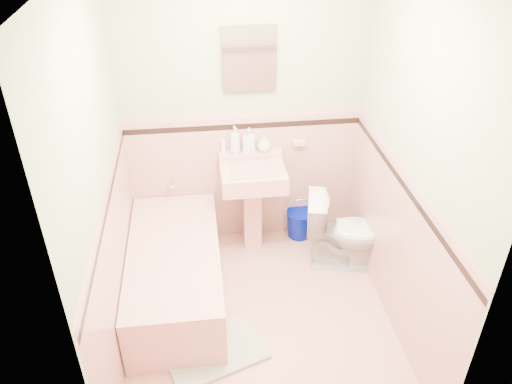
{
  "coord_description": "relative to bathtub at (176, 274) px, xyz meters",
  "views": [
    {
      "loc": [
        -0.38,
        -2.76,
        2.94
      ],
      "look_at": [
        0.0,
        0.25,
        1.0
      ],
      "focal_mm": 35.67,
      "sensor_mm": 36.0,
      "label": 1
    }
  ],
  "objects": [
    {
      "name": "floor",
      "position": [
        0.63,
        -0.33,
        -0.23
      ],
      "size": [
        2.2,
        2.2,
        0.0
      ],
      "primitive_type": "plane",
      "color": "#E09D93",
      "rests_on": "ground"
    },
    {
      "name": "wall_back",
      "position": [
        0.63,
        0.77,
        1.02
      ],
      "size": [
        2.5,
        0.0,
        2.5
      ],
      "primitive_type": "plane",
      "rotation": [
        1.57,
        0.0,
        0.0
      ],
      "color": "#F8E9CA",
      "rests_on": "ground"
    },
    {
      "name": "wall_front",
      "position": [
        0.63,
        -1.43,
        1.02
      ],
      "size": [
        2.5,
        0.0,
        2.5
      ],
      "primitive_type": "plane",
      "rotation": [
        -1.57,
        0.0,
        0.0
      ],
      "color": "#F8E9CA",
      "rests_on": "ground"
    },
    {
      "name": "wall_left",
      "position": [
        -0.37,
        -0.33,
        1.02
      ],
      "size": [
        0.0,
        2.5,
        2.5
      ],
      "primitive_type": "plane",
      "rotation": [
        1.57,
        0.0,
        1.57
      ],
      "color": "#F8E9CA",
      "rests_on": "ground"
    },
    {
      "name": "wall_right",
      "position": [
        1.63,
        -0.33,
        1.02
      ],
      "size": [
        0.0,
        2.5,
        2.5
      ],
      "primitive_type": "plane",
      "rotation": [
        1.57,
        0.0,
        -1.57
      ],
      "color": "#F8E9CA",
      "rests_on": "ground"
    },
    {
      "name": "wainscot_back",
      "position": [
        0.63,
        0.76,
        0.38
      ],
      "size": [
        2.0,
        0.0,
        2.0
      ],
      "primitive_type": "plane",
      "rotation": [
        1.57,
        0.0,
        0.0
      ],
      "color": "#E3A298",
      "rests_on": "ground"
    },
    {
      "name": "wainscot_left",
      "position": [
        -0.36,
        -0.33,
        0.38
      ],
      "size": [
        0.0,
        2.2,
        2.2
      ],
      "primitive_type": "plane",
      "rotation": [
        1.57,
        0.0,
        1.57
      ],
      "color": "#E3A298",
      "rests_on": "ground"
    },
    {
      "name": "wainscot_right",
      "position": [
        1.62,
        -0.33,
        0.38
      ],
      "size": [
        0.0,
        2.2,
        2.2
      ],
      "primitive_type": "plane",
      "rotation": [
        1.57,
        0.0,
        -1.57
      ],
      "color": "#E3A298",
      "rests_on": "ground"
    },
    {
      "name": "accent_back",
      "position": [
        0.63,
        0.75,
        0.9
      ],
      "size": [
        2.0,
        0.0,
        2.0
      ],
      "primitive_type": "plane",
      "rotation": [
        1.57,
        0.0,
        0.0
      ],
      "color": "black",
      "rests_on": "ground"
    },
    {
      "name": "accent_front",
      "position": [
        0.63,
        -1.41,
        0.9
      ],
      "size": [
        2.0,
        0.0,
        2.0
      ],
      "primitive_type": "plane",
      "rotation": [
        -1.57,
        0.0,
        0.0
      ],
      "color": "black",
      "rests_on": "ground"
    },
    {
      "name": "accent_left",
      "position": [
        -0.35,
        -0.33,
        0.89
      ],
      "size": [
        0.0,
        2.2,
        2.2
      ],
      "primitive_type": "plane",
      "rotation": [
        1.57,
        0.0,
        1.57
      ],
      "color": "black",
      "rests_on": "ground"
    },
    {
      "name": "accent_right",
      "position": [
        1.61,
        -0.33,
        0.89
      ],
      "size": [
        0.0,
        2.2,
        2.2
      ],
      "primitive_type": "plane",
      "rotation": [
        1.57,
        0.0,
        -1.57
      ],
      "color": "black",
      "rests_on": "ground"
    },
    {
      "name": "cap_back",
      "position": [
        0.63,
        0.75,
        0.99
      ],
      "size": [
        2.0,
        0.0,
        2.0
      ],
      "primitive_type": "plane",
      "rotation": [
        1.57,
        0.0,
        0.0
      ],
      "color": "pink",
      "rests_on": "ground"
    },
    {
      "name": "cap_front",
      "position": [
        0.63,
        -1.41,
        0.99
      ],
      "size": [
        2.0,
        0.0,
        2.0
      ],
      "primitive_type": "plane",
      "rotation": [
        -1.57,
        0.0,
        0.0
      ],
      "color": "pink",
      "rests_on": "ground"
    },
    {
      "name": "cap_left",
      "position": [
        -0.35,
        -0.33,
        1.0
      ],
      "size": [
        0.0,
        2.2,
        2.2
      ],
      "primitive_type": "plane",
      "rotation": [
        1.57,
        0.0,
        1.57
      ],
      "color": "pink",
      "rests_on": "ground"
    },
    {
      "name": "cap_right",
      "position": [
        1.61,
        -0.33,
        1.0
      ],
      "size": [
        0.0,
        2.2,
        2.2
      ],
      "primitive_type": "plane",
      "rotation": [
        1.57,
        0.0,
        -1.57
      ],
      "color": "pink",
      "rests_on": "ground"
    },
    {
      "name": "bathtub",
      "position": [
        0.0,
        0.0,
        0.0
      ],
      "size": [
        0.7,
        1.5,
        0.45
      ],
      "primitive_type": "cube",
      "color": "#DB9B92",
      "rests_on": "floor"
    },
    {
      "name": "tub_faucet",
      "position": [
        0.0,
        0.72,
        0.41
      ],
      "size": [
        0.04,
        0.12,
        0.04
      ],
      "primitive_type": "cylinder",
      "rotation": [
        1.57,
        0.0,
        0.0
      ],
      "color": "silver",
      "rests_on": "wall_back"
    },
    {
      "name": "sink",
      "position": [
        0.68,
        0.53,
        0.2
      ],
      "size": [
        0.54,
        0.48,
        0.84
      ],
      "primitive_type": null,
      "color": "#DB9B92",
      "rests_on": "floor"
    },
    {
      "name": "sink_faucet",
      "position": [
        0.68,
        0.67,
        0.72
      ],
      "size": [
        0.02,
        0.02,
        0.1
      ],
      "primitive_type": "cylinder",
      "color": "silver",
      "rests_on": "sink"
    },
    {
      "name": "medicine_cabinet",
      "position": [
        0.68,
        0.74,
        1.47
      ],
      "size": [
        0.39,
        0.04,
        0.49
      ],
      "primitive_type": "cube",
      "color": "white",
      "rests_on": "wall_back"
    },
    {
      "name": "soap_dish",
      "position": [
        1.1,
        0.73,
        0.72
      ],
      "size": [
        0.11,
        0.06,
        0.04
      ],
      "primitive_type": "cube",
      "color": "#DB9B92",
      "rests_on": "wall_back"
    },
    {
      "name": "soap_bottle_left",
      "position": [
        0.55,
        0.71,
        0.8
      ],
      "size": [
        0.12,
        0.12,
        0.24
      ],
      "primitive_type": "imported",
      "rotation": [
        0.0,
        0.0,
        0.32
      ],
      "color": "#B2B2B2",
      "rests_on": "sink"
    },
    {
      "name": "soap_bottle_mid",
      "position": [
        0.67,
        0.71,
        0.79
      ],
      "size": [
        0.11,
        0.11,
        0.22
      ],
      "primitive_type": "imported",
      "rotation": [
        0.0,
        0.0,
        -0.15
      ],
      "color": "#B2B2B2",
      "rests_on": "sink"
    },
    {
      "name": "soap_bottle_right",
      "position": [
        0.8,
        0.71,
        0.75
      ],
      "size": [
        0.15,
        0.15,
        0.15
      ],
      "primitive_type": "imported",
      "rotation": [
        0.0,
        0.0,
        -0.36
      ],
      "color": "#B2B2B2",
      "rests_on": "sink"
    },
    {
      "name": "tube",
      "position": [
        0.45,
        0.71,
        0.74
      ],
      "size": [
        0.04,
        0.04,
        0.12
      ],
      "primitive_type": "cylinder",
      "rotation": [
        0.0,
        0.0,
        0.21
      ],
      "color": "white",
      "rests_on": "sink"
    },
    {
      "name": "toilet",
      "position": [
        1.43,
        0.23,
        0.11
      ],
      "size": [
        0.73,
        0.52,
        0.68
      ],
      "primitive_type": "imported",
      "rotation": [
        0.0,
        0.0,
        1.35
      ],
      "color": "white",
      "rests_on": "floor"
    },
    {
      "name": "bucket",
      "position": [
        1.14,
        0.67,
        -0.09
      ],
      "size": [
        0.29,
        0.29,
        0.27
      ],
      "primitive_type": null,
      "rotation": [
        0.0,
        0.0,
        0.09
      ],
      "color": "#00108F",
      "rests_on": "floor"
    },
    {
      "name": "bath_mat",
      "position": [
        0.26,
        -0.62,
        -0.21
      ],
      "size": [
        0.8,
        0.66,
        0.03
      ],
      "primitive_type": "cube",
      "rotation": [
        0.0,
        0.0,
        0.34
      ],
      "color": "gray",
      "rests_on": "floor"
    },
    {
      "name": "shoe",
      "position": [
        0.13,
        -0.52,
        -0.17
      ],
      "size": [
        0.16,
        0.11,
        0.06
      ],
      "primitive_type": "cube",
      "rotation": [
        0.0,
        0.0,
        -0.27
      ],
      "color": "#BF1E59",
      "rests_on": "bath_mat"
    }
  ]
}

